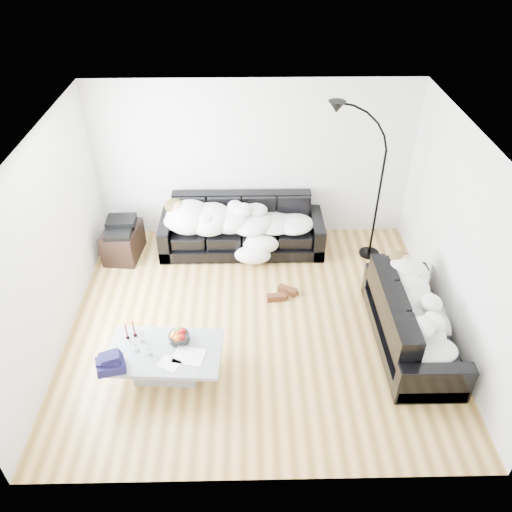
{
  "coord_description": "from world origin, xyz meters",
  "views": [
    {
      "loc": [
        -0.1,
        -4.91,
        4.78
      ],
      "look_at": [
        0.0,
        0.3,
        0.9
      ],
      "focal_mm": 35.0,
      "sensor_mm": 36.0,
      "label": 1
    }
  ],
  "objects_px": {
    "sleeper_back": "(242,217)",
    "sleeper_right": "(417,305)",
    "wine_glass_c": "(150,350)",
    "floor_lamp": "(379,194)",
    "av_cabinet": "(123,242)",
    "stereo": "(120,225)",
    "candle_left": "(126,331)",
    "wine_glass_a": "(142,337)",
    "coffee_table": "(166,362)",
    "shoes": "(282,294)",
    "fruit_bowl": "(179,336)",
    "wine_glass_b": "(136,345)",
    "candle_right": "(134,329)",
    "sofa_back": "(242,226)",
    "sofa_right": "(414,318)"
  },
  "relations": [
    {
      "from": "sleeper_back",
      "to": "wine_glass_c",
      "type": "distance_m",
      "value": 2.82
    },
    {
      "from": "sofa_back",
      "to": "sleeper_back",
      "type": "xyz_separation_m",
      "value": [
        0.0,
        -0.05,
        0.22
      ]
    },
    {
      "from": "sofa_back",
      "to": "fruit_bowl",
      "type": "relative_size",
      "value": 10.27
    },
    {
      "from": "candle_left",
      "to": "av_cabinet",
      "type": "xyz_separation_m",
      "value": [
        -0.51,
        2.23,
        -0.26
      ]
    },
    {
      "from": "sofa_right",
      "to": "candle_left",
      "type": "xyz_separation_m",
      "value": [
        -3.54,
        -0.26,
        0.1
      ]
    },
    {
      "from": "sleeper_right",
      "to": "stereo",
      "type": "relative_size",
      "value": 3.9
    },
    {
      "from": "fruit_bowl",
      "to": "wine_glass_a",
      "type": "height_order",
      "value": "wine_glass_a"
    },
    {
      "from": "fruit_bowl",
      "to": "av_cabinet",
      "type": "height_order",
      "value": "fruit_bowl"
    },
    {
      "from": "wine_glass_a",
      "to": "floor_lamp",
      "type": "height_order",
      "value": "floor_lamp"
    },
    {
      "from": "wine_glass_c",
      "to": "floor_lamp",
      "type": "xyz_separation_m",
      "value": [
        3.11,
        2.46,
        0.63
      ]
    },
    {
      "from": "candle_right",
      "to": "wine_glass_b",
      "type": "bearing_deg",
      "value": -76.27
    },
    {
      "from": "sofa_back",
      "to": "av_cabinet",
      "type": "height_order",
      "value": "sofa_back"
    },
    {
      "from": "av_cabinet",
      "to": "candle_right",
      "type": "bearing_deg",
      "value": -68.84
    },
    {
      "from": "candle_left",
      "to": "av_cabinet",
      "type": "height_order",
      "value": "candle_left"
    },
    {
      "from": "sleeper_right",
      "to": "sofa_back",
      "type": "bearing_deg",
      "value": 45.66
    },
    {
      "from": "av_cabinet",
      "to": "candle_left",
      "type": "bearing_deg",
      "value": -71.09
    },
    {
      "from": "sleeper_back",
      "to": "fruit_bowl",
      "type": "xyz_separation_m",
      "value": [
        -0.74,
        -2.38,
        -0.17
      ]
    },
    {
      "from": "sleeper_right",
      "to": "fruit_bowl",
      "type": "xyz_separation_m",
      "value": [
        -2.91,
        -0.31,
        -0.16
      ]
    },
    {
      "from": "shoes",
      "to": "floor_lamp",
      "type": "bearing_deg",
      "value": 39.82
    },
    {
      "from": "wine_glass_c",
      "to": "candle_left",
      "type": "distance_m",
      "value": 0.42
    },
    {
      "from": "wine_glass_c",
      "to": "stereo",
      "type": "distance_m",
      "value": 2.64
    },
    {
      "from": "sofa_back",
      "to": "candle_left",
      "type": "relative_size",
      "value": 11.17
    },
    {
      "from": "sofa_back",
      "to": "sleeper_right",
      "type": "relative_size",
      "value": 1.51
    },
    {
      "from": "wine_glass_b",
      "to": "candle_left",
      "type": "relative_size",
      "value": 0.81
    },
    {
      "from": "fruit_bowl",
      "to": "floor_lamp",
      "type": "distance_m",
      "value": 3.63
    },
    {
      "from": "candle_left",
      "to": "floor_lamp",
      "type": "xyz_separation_m",
      "value": [
        3.42,
        2.18,
        0.6
      ]
    },
    {
      "from": "wine_glass_c",
      "to": "wine_glass_b",
      "type": "bearing_deg",
      "value": 158.9
    },
    {
      "from": "wine_glass_a",
      "to": "av_cabinet",
      "type": "height_order",
      "value": "wine_glass_a"
    },
    {
      "from": "stereo",
      "to": "floor_lamp",
      "type": "relative_size",
      "value": 0.2
    },
    {
      "from": "coffee_table",
      "to": "candle_left",
      "type": "xyz_separation_m",
      "value": [
        -0.47,
        0.21,
        0.31
      ]
    },
    {
      "from": "candle_right",
      "to": "sofa_back",
      "type": "bearing_deg",
      "value": 61.23
    },
    {
      "from": "wine_glass_c",
      "to": "sleeper_back",
      "type": "bearing_deg",
      "value": 67.97
    },
    {
      "from": "sofa_back",
      "to": "av_cabinet",
      "type": "distance_m",
      "value": 1.89
    },
    {
      "from": "sofa_back",
      "to": "floor_lamp",
      "type": "height_order",
      "value": "floor_lamp"
    },
    {
      "from": "av_cabinet",
      "to": "stereo",
      "type": "bearing_deg",
      "value": 0.0
    },
    {
      "from": "coffee_table",
      "to": "shoes",
      "type": "relative_size",
      "value": 2.85
    },
    {
      "from": "sleeper_right",
      "to": "wine_glass_b",
      "type": "relative_size",
      "value": 9.16
    },
    {
      "from": "coffee_table",
      "to": "wine_glass_a",
      "type": "xyz_separation_m",
      "value": [
        -0.28,
        0.15,
        0.28
      ]
    },
    {
      "from": "fruit_bowl",
      "to": "wine_glass_c",
      "type": "xyz_separation_m",
      "value": [
        -0.32,
        -0.23,
        0.01
      ]
    },
    {
      "from": "sofa_back",
      "to": "coffee_table",
      "type": "bearing_deg",
      "value": -109.19
    },
    {
      "from": "coffee_table",
      "to": "stereo",
      "type": "bearing_deg",
      "value": 111.81
    },
    {
      "from": "wine_glass_c",
      "to": "fruit_bowl",
      "type": "bearing_deg",
      "value": 35.55
    },
    {
      "from": "sleeper_back",
      "to": "candle_left",
      "type": "relative_size",
      "value": 9.45
    },
    {
      "from": "candle_right",
      "to": "av_cabinet",
      "type": "xyz_separation_m",
      "value": [
        -0.59,
        2.19,
        -0.26
      ]
    },
    {
      "from": "wine_glass_b",
      "to": "candle_right",
      "type": "bearing_deg",
      "value": 103.73
    },
    {
      "from": "candle_left",
      "to": "sleeper_right",
      "type": "bearing_deg",
      "value": 4.15
    },
    {
      "from": "sleeper_back",
      "to": "sleeper_right",
      "type": "distance_m",
      "value": 3.0
    },
    {
      "from": "shoes",
      "to": "sofa_right",
      "type": "bearing_deg",
      "value": -24.27
    },
    {
      "from": "fruit_bowl",
      "to": "candle_right",
      "type": "xyz_separation_m",
      "value": [
        -0.55,
        0.09,
        0.04
      ]
    },
    {
      "from": "candle_right",
      "to": "stereo",
      "type": "xyz_separation_m",
      "value": [
        -0.59,
        2.19,
        0.05
      ]
    }
  ]
}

